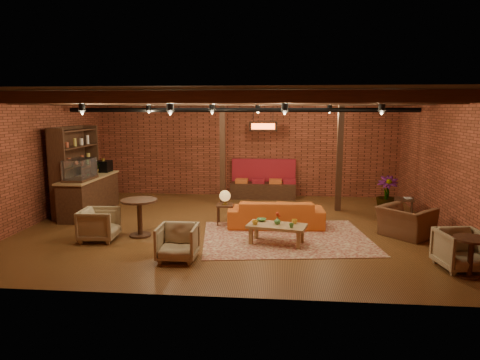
# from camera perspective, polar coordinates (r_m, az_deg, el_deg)

# --- Properties ---
(floor) EXTENTS (10.00, 10.00, 0.00)m
(floor) POSITION_cam_1_polar(r_m,az_deg,el_deg) (10.62, -0.90, -6.25)
(floor) COLOR #3B230E
(floor) RESTS_ON ground
(ceiling) EXTENTS (10.00, 8.00, 0.02)m
(ceiling) POSITION_cam_1_polar(r_m,az_deg,el_deg) (10.23, -0.95, 11.27)
(ceiling) COLOR black
(ceiling) RESTS_ON wall_back
(wall_back) EXTENTS (10.00, 0.02, 3.20)m
(wall_back) POSITION_cam_1_polar(r_m,az_deg,el_deg) (14.27, 0.80, 4.31)
(wall_back) COLOR brown
(wall_back) RESTS_ON ground
(wall_front) EXTENTS (10.00, 0.02, 3.20)m
(wall_front) POSITION_cam_1_polar(r_m,az_deg,el_deg) (6.39, -4.75, -2.05)
(wall_front) COLOR brown
(wall_front) RESTS_ON ground
(wall_left) EXTENTS (0.02, 8.00, 3.20)m
(wall_left) POSITION_cam_1_polar(r_m,az_deg,el_deg) (11.92, -25.59, 2.38)
(wall_left) COLOR brown
(wall_left) RESTS_ON ground
(wall_right) EXTENTS (0.02, 8.00, 3.20)m
(wall_right) POSITION_cam_1_polar(r_m,az_deg,el_deg) (10.97, 26.05, 1.82)
(wall_right) COLOR brown
(wall_right) RESTS_ON ground
(ceiling_beams) EXTENTS (9.80, 6.40, 0.22)m
(ceiling_beams) POSITION_cam_1_polar(r_m,az_deg,el_deg) (10.23, -0.94, 10.60)
(ceiling_beams) COLOR black
(ceiling_beams) RESTS_ON ceiling
(ceiling_pipe) EXTENTS (9.60, 0.12, 0.12)m
(ceiling_pipe) POSITION_cam_1_polar(r_m,az_deg,el_deg) (11.82, -0.10, 9.32)
(ceiling_pipe) COLOR black
(ceiling_pipe) RESTS_ON ceiling
(post_left) EXTENTS (0.16, 0.16, 3.20)m
(post_left) POSITION_cam_1_polar(r_m,az_deg,el_deg) (12.94, -2.34, 3.78)
(post_left) COLOR black
(post_left) RESTS_ON ground
(post_right) EXTENTS (0.16, 0.16, 3.20)m
(post_right) POSITION_cam_1_polar(r_m,az_deg,el_deg) (12.35, 13.14, 3.27)
(post_right) COLOR black
(post_right) RESTS_ON ground
(service_counter) EXTENTS (0.80, 2.50, 1.60)m
(service_counter) POSITION_cam_1_polar(r_m,az_deg,el_deg) (12.49, -19.45, -0.66)
(service_counter) COLOR black
(service_counter) RESTS_ON ground
(plant_counter) EXTENTS (0.35, 0.39, 0.30)m
(plant_counter) POSITION_cam_1_polar(r_m,az_deg,el_deg) (12.57, -18.76, 1.37)
(plant_counter) COLOR #337F33
(plant_counter) RESTS_ON service_counter
(shelving_hutch) EXTENTS (0.52, 2.00, 2.40)m
(shelving_hutch) POSITION_cam_1_polar(r_m,az_deg,el_deg) (12.69, -21.00, 1.23)
(shelving_hutch) COLOR black
(shelving_hutch) RESTS_ON ground
(banquette) EXTENTS (2.10, 0.70, 1.00)m
(banquette) POSITION_cam_1_polar(r_m,az_deg,el_deg) (13.93, 3.10, -0.39)
(banquette) COLOR maroon
(banquette) RESTS_ON ground
(service_sign) EXTENTS (0.86, 0.06, 0.30)m
(service_sign) POSITION_cam_1_polar(r_m,az_deg,el_deg) (13.29, 3.10, 7.16)
(service_sign) COLOR #FF5219
(service_sign) RESTS_ON ceiling
(ceiling_spotlights) EXTENTS (6.40, 4.40, 0.28)m
(ceiling_spotlights) POSITION_cam_1_polar(r_m,az_deg,el_deg) (10.23, -0.94, 9.37)
(ceiling_spotlights) COLOR black
(ceiling_spotlights) RESTS_ON ceiling
(rug) EXTENTS (4.03, 3.29, 0.01)m
(rug) POSITION_cam_1_polar(r_m,az_deg,el_deg) (9.78, 6.16, -7.65)
(rug) COLOR maroon
(rug) RESTS_ON floor
(sofa) EXTENTS (2.37, 1.03, 0.68)m
(sofa) POSITION_cam_1_polar(r_m,az_deg,el_deg) (10.58, 4.77, -4.45)
(sofa) COLOR #C1521A
(sofa) RESTS_ON floor
(coffee_table) EXTENTS (1.34, 0.87, 0.67)m
(coffee_table) POSITION_cam_1_polar(r_m,az_deg,el_deg) (9.27, 4.86, -6.21)
(coffee_table) COLOR #9C7D48
(coffee_table) RESTS_ON floor
(side_table_lamp) EXTENTS (0.44, 0.44, 0.88)m
(side_table_lamp) POSITION_cam_1_polar(r_m,az_deg,el_deg) (10.67, -2.02, -2.49)
(side_table_lamp) COLOR black
(side_table_lamp) RESTS_ON floor
(round_table_left) EXTENTS (0.82, 0.82, 0.85)m
(round_table_left) POSITION_cam_1_polar(r_m,az_deg,el_deg) (9.98, -13.25, -4.10)
(round_table_left) COLOR black
(round_table_left) RESTS_ON floor
(armchair_a) EXTENTS (0.76, 0.81, 0.79)m
(armchair_a) POSITION_cam_1_polar(r_m,az_deg,el_deg) (9.97, -18.26, -5.45)
(armchair_a) COLOR #B6AD8D
(armchair_a) RESTS_ON floor
(armchair_b) EXTENTS (0.74, 0.69, 0.76)m
(armchair_b) POSITION_cam_1_polar(r_m,az_deg,el_deg) (8.36, -8.32, -8.01)
(armchair_b) COLOR #B6AD8D
(armchair_b) RESTS_ON floor
(armchair_right) EXTENTS (1.23, 1.25, 0.93)m
(armchair_right) POSITION_cam_1_polar(r_m,az_deg,el_deg) (10.40, 21.27, -4.60)
(armchair_right) COLOR brown
(armchair_right) RESTS_ON floor
(side_table_book) EXTENTS (0.61, 0.61, 0.58)m
(side_table_book) POSITION_cam_1_polar(r_m,az_deg,el_deg) (12.05, 21.05, -2.50)
(side_table_book) COLOR black
(side_table_book) RESTS_ON floor
(round_table_right) EXTENTS (0.60, 0.60, 0.70)m
(round_table_right) POSITION_cam_1_polar(r_m,az_deg,el_deg) (8.40, 28.43, -8.33)
(round_table_right) COLOR black
(round_table_right) RESTS_ON floor
(armchair_far) EXTENTS (0.88, 0.84, 0.80)m
(armchair_far) POSITION_cam_1_polar(r_m,az_deg,el_deg) (8.75, 27.46, -8.07)
(armchair_far) COLOR #B6AD8D
(armchair_far) RESTS_ON floor
(plant_tall) EXTENTS (2.12, 2.12, 3.09)m
(plant_tall) POSITION_cam_1_polar(r_m,az_deg,el_deg) (12.49, 19.24, 2.81)
(plant_tall) COLOR #4C7F4C
(plant_tall) RESTS_ON floor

